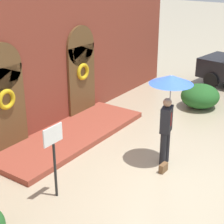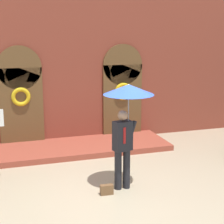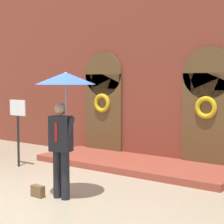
# 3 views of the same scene
# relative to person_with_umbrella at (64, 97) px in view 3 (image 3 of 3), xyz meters

# --- Properties ---
(ground_plane) EXTENTS (80.00, 80.00, 0.00)m
(ground_plane) POSITION_rel_person_with_umbrella_xyz_m (-0.37, -0.09, -1.91)
(ground_plane) COLOR tan
(building_facade) EXTENTS (14.00, 2.30, 5.60)m
(building_facade) POSITION_rel_person_with_umbrella_xyz_m (-0.37, 4.06, 0.77)
(building_facade) COLOR brown
(building_facade) RESTS_ON ground
(person_with_umbrella) EXTENTS (1.10, 1.10, 2.36)m
(person_with_umbrella) POSITION_rel_person_with_umbrella_xyz_m (0.00, 0.00, 0.00)
(person_with_umbrella) COLOR black
(person_with_umbrella) RESTS_ON ground
(handbag) EXTENTS (0.28, 0.13, 0.22)m
(handbag) POSITION_rel_person_with_umbrella_xyz_m (-0.52, -0.20, -1.80)
(handbag) COLOR brown
(handbag) RESTS_ON ground
(sign_post) EXTENTS (0.56, 0.06, 1.72)m
(sign_post) POSITION_rel_person_with_umbrella_xyz_m (-2.82, 1.30, -0.75)
(sign_post) COLOR black
(sign_post) RESTS_ON ground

